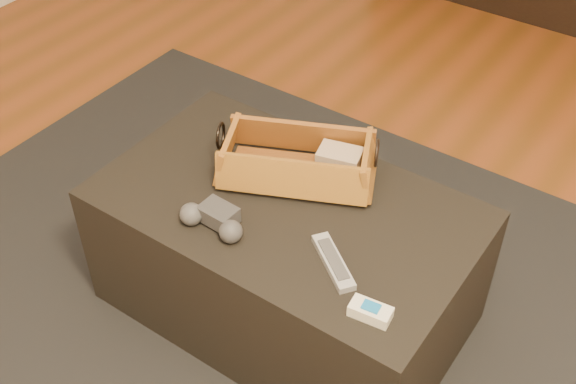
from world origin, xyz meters
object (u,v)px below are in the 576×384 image
Objects in this scene: game_controller at (214,219)px; cream_gadget at (370,311)px; ottoman at (286,257)px; tv_remote at (288,171)px; silver_remote at (333,262)px; wicker_basket at (297,162)px.

cream_gadget is at bearing -2.62° from game_controller.
game_controller is 0.46m from cream_gadget.
ottoman is 0.25m from tv_remote.
tv_remote is 0.34m from silver_remote.
game_controller is 1.85× the size of cream_gadget.
tv_remote reaches higher than silver_remote.
wicker_basket is (-0.04, 0.10, 0.26)m from ottoman.
wicker_basket reaches higher than cream_gadget.
wicker_basket is 4.70× the size of cream_gadget.
tv_remote is 0.04m from wicker_basket.
game_controller is at bearing -116.85° from ottoman.
wicker_basket is at bearing 109.14° from ottoman.
ottoman is 0.33m from silver_remote.
ottoman is 10.05× the size of cream_gadget.
tv_remote is at bearing 145.76° from cream_gadget.
silver_remote is at bearing -67.11° from tv_remote.
silver_remote is 1.76× the size of cream_gadget.
game_controller is (-0.04, -0.26, 0.00)m from tv_remote.
tv_remote is 0.47× the size of wicker_basket.
tv_remote reaches higher than ottoman.
cream_gadget is at bearing -37.19° from wicker_basket.
silver_remote is at bearing -41.03° from wicker_basket.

